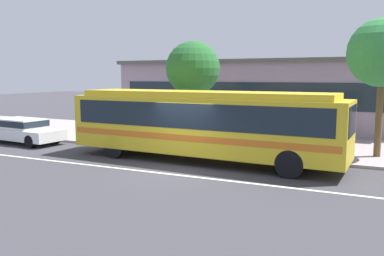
# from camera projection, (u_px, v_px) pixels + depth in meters

# --- Properties ---
(ground_plane) EXTENTS (120.00, 120.00, 0.00)m
(ground_plane) POSITION_uv_depth(u_px,v_px,m) (178.00, 169.00, 15.39)
(ground_plane) COLOR #3B3A40
(sidewalk_slab) EXTENTS (60.00, 8.00, 0.12)m
(sidewalk_slab) POSITION_uv_depth(u_px,v_px,m) (238.00, 141.00, 21.76)
(sidewalk_slab) COLOR #A29295
(sidewalk_slab) RESTS_ON ground_plane
(lane_stripe_center) EXTENTS (56.00, 0.16, 0.01)m
(lane_stripe_center) POSITION_uv_depth(u_px,v_px,m) (168.00, 174.00, 14.67)
(lane_stripe_center) COLOR silver
(lane_stripe_center) RESTS_ON ground_plane
(transit_bus) EXTENTS (11.58, 3.09, 2.90)m
(transit_bus) POSITION_uv_depth(u_px,v_px,m) (203.00, 121.00, 16.62)
(transit_bus) COLOR gold
(transit_bus) RESTS_ON ground_plane
(sedan_behind_bus) EXTENTS (4.66, 2.21, 1.29)m
(sedan_behind_bus) POSITION_uv_depth(u_px,v_px,m) (23.00, 129.00, 21.35)
(sedan_behind_bus) COLOR white
(sedan_behind_bus) RESTS_ON ground_plane
(pedestrian_waiting_near_sign) EXTENTS (0.34, 0.34, 1.63)m
(pedestrian_waiting_near_sign) POSITION_uv_depth(u_px,v_px,m) (223.00, 130.00, 18.62)
(pedestrian_waiting_near_sign) COLOR #2F2731
(pedestrian_waiting_near_sign) RESTS_ON sidewalk_slab
(pedestrian_walking_along_curb) EXTENTS (0.47, 0.47, 1.73)m
(pedestrian_walking_along_curb) POSITION_uv_depth(u_px,v_px,m) (232.00, 127.00, 19.13)
(pedestrian_walking_along_curb) COLOR olive
(pedestrian_walking_along_curb) RESTS_ON sidewalk_slab
(pedestrian_standing_by_tree) EXTENTS (0.43, 0.43, 1.67)m
(pedestrian_standing_by_tree) POSITION_uv_depth(u_px,v_px,m) (186.00, 125.00, 20.37)
(pedestrian_standing_by_tree) COLOR #72624F
(pedestrian_standing_by_tree) RESTS_ON sidewalk_slab
(bus_stop_sign) EXTENTS (0.17, 0.43, 2.45)m
(bus_stop_sign) POSITION_uv_depth(u_px,v_px,m) (321.00, 121.00, 16.62)
(bus_stop_sign) COLOR gray
(bus_stop_sign) RESTS_ON sidewalk_slab
(street_tree_near_stop) EXTENTS (2.72, 2.72, 5.13)m
(street_tree_near_stop) POSITION_uv_depth(u_px,v_px,m) (193.00, 69.00, 20.35)
(street_tree_near_stop) COLOR brown
(street_tree_near_stop) RESTS_ON sidewalk_slab
(street_tree_mid_block) EXTENTS (2.86, 2.86, 5.78)m
(street_tree_mid_block) POSITION_uv_depth(u_px,v_px,m) (383.00, 53.00, 16.73)
(street_tree_mid_block) COLOR brown
(street_tree_mid_block) RESTS_ON sidewalk_slab
(station_building) EXTENTS (18.41, 6.76, 4.54)m
(station_building) POSITION_uv_depth(u_px,v_px,m) (260.00, 94.00, 27.38)
(station_building) COLOR gray
(station_building) RESTS_ON ground_plane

